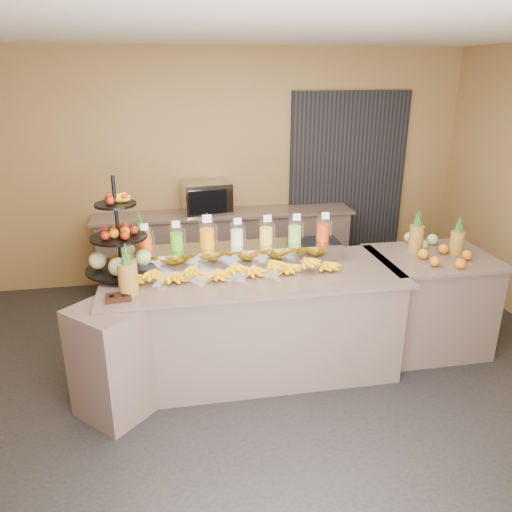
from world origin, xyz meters
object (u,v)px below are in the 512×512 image
object	(u,v)px
fruit_stand	(125,249)
oven_warmer	(206,198)
banana_heap	(233,268)
right_fruit_pile	(440,249)
pitcher_tray	(237,254)
condiment_caddy	(118,297)

from	to	relation	value
fruit_stand	oven_warmer	size ratio (longest dim) A/B	1.50
oven_warmer	banana_heap	bearing A→B (deg)	-96.64
oven_warmer	fruit_stand	bearing A→B (deg)	-122.89
banana_heap	right_fruit_pile	bearing A→B (deg)	2.83
banana_heap	oven_warmer	bearing A→B (deg)	91.23
right_fruit_pile	banana_heap	bearing A→B (deg)	-177.17
banana_heap	oven_warmer	size ratio (longest dim) A/B	3.29
pitcher_tray	oven_warmer	world-z (taller)	oven_warmer
fruit_stand	right_fruit_pile	size ratio (longest dim) A/B	1.69
banana_heap	fruit_stand	distance (m)	0.91
pitcher_tray	right_fruit_pile	world-z (taller)	right_fruit_pile
fruit_stand	condiment_caddy	size ratio (longest dim) A/B	4.43
banana_heap	oven_warmer	world-z (taller)	oven_warmer
fruit_stand	oven_warmer	bearing A→B (deg)	62.04
oven_warmer	right_fruit_pile	bearing A→B (deg)	-51.99
condiment_caddy	right_fruit_pile	distance (m)	2.83
pitcher_tray	right_fruit_pile	bearing A→B (deg)	-6.70
right_fruit_pile	oven_warmer	distance (m)	2.71
banana_heap	fruit_stand	size ratio (longest dim) A/B	2.20
right_fruit_pile	pitcher_tray	bearing A→B (deg)	173.30
banana_heap	fruit_stand	bearing A→B (deg)	166.87
condiment_caddy	right_fruit_pile	world-z (taller)	right_fruit_pile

